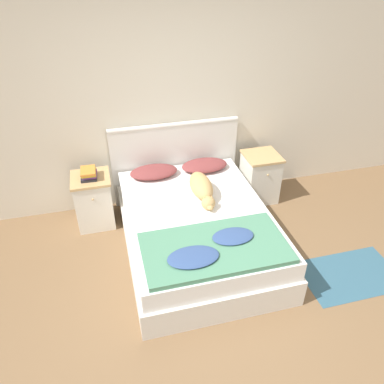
{
  "coord_description": "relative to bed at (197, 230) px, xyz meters",
  "views": [
    {
      "loc": [
        -0.82,
        -1.93,
        2.77
      ],
      "look_at": [
        0.01,
        1.23,
        0.6
      ],
      "focal_mm": 35.0,
      "sensor_mm": 36.0,
      "label": 1
    }
  ],
  "objects": [
    {
      "name": "ground_plane",
      "position": [
        -0.01,
        -1.03,
        -0.25
      ],
      "size": [
        16.0,
        16.0,
        0.0
      ],
      "primitive_type": "plane",
      "color": "brown"
    },
    {
      "name": "headboard",
      "position": [
        0.0,
        1.02,
        0.29
      ],
      "size": [
        1.56,
        0.06,
        1.04
      ],
      "color": "silver",
      "rests_on": "ground_plane"
    },
    {
      "name": "book_stack",
      "position": [
        -1.03,
        0.72,
        0.43
      ],
      "size": [
        0.18,
        0.22,
        0.11
      ],
      "color": "#232328",
      "rests_on": "nightstand_left"
    },
    {
      "name": "rug",
      "position": [
        1.39,
        -0.78,
        -0.25
      ],
      "size": [
        0.97,
        0.62,
        0.0
      ],
      "color": "#335B70",
      "rests_on": "ground_plane"
    },
    {
      "name": "pillow_right",
      "position": [
        0.31,
        0.79,
        0.31
      ],
      "size": [
        0.55,
        0.32,
        0.11
      ],
      "color": "brown",
      "rests_on": "bed"
    },
    {
      "name": "bed",
      "position": [
        0.0,
        0.0,
        0.0
      ],
      "size": [
        1.48,
        2.0,
        0.5
      ],
      "color": "silver",
      "rests_on": "ground_plane"
    },
    {
      "name": "wall_back",
      "position": [
        -0.01,
        1.1,
        1.03
      ],
      "size": [
        9.0,
        0.06,
        2.55
      ],
      "color": "beige",
      "rests_on": "ground_plane"
    },
    {
      "name": "nightstand_left",
      "position": [
        -1.03,
        0.74,
        0.07
      ],
      "size": [
        0.43,
        0.43,
        0.63
      ],
      "color": "silver",
      "rests_on": "ground_plane"
    },
    {
      "name": "nightstand_right",
      "position": [
        1.03,
        0.74,
        0.07
      ],
      "size": [
        0.43,
        0.43,
        0.63
      ],
      "color": "silver",
      "rests_on": "ground_plane"
    },
    {
      "name": "quilt",
      "position": [
        -0.01,
        -0.61,
        0.29
      ],
      "size": [
        1.29,
        0.69,
        0.08
      ],
      "color": "#4C8466",
      "rests_on": "bed"
    },
    {
      "name": "dog",
      "position": [
        0.12,
        0.26,
        0.36
      ],
      "size": [
        0.23,
        0.69,
        0.22
      ],
      "color": "tan",
      "rests_on": "bed"
    },
    {
      "name": "pillow_left",
      "position": [
        -0.31,
        0.79,
        0.31
      ],
      "size": [
        0.55,
        0.32,
        0.11
      ],
      "color": "brown",
      "rests_on": "bed"
    }
  ]
}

